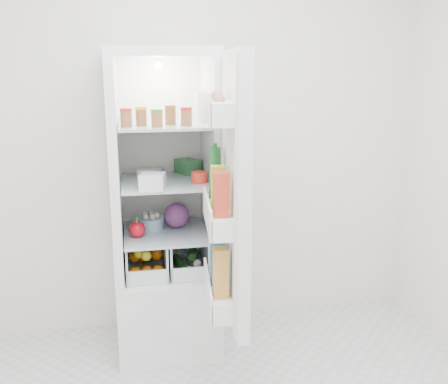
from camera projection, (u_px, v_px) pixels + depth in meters
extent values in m
cube|color=silver|center=(191.00, 131.00, 3.17)|extent=(3.00, 0.02, 2.60)
cube|color=silver|center=(168.00, 306.00, 3.11)|extent=(0.60, 0.60, 0.50)
cube|color=silver|center=(160.00, 52.00, 2.74)|extent=(0.60, 0.60, 0.05)
cube|color=silver|center=(160.00, 160.00, 3.16)|extent=(0.60, 0.05, 1.25)
cube|color=silver|center=(115.00, 170.00, 2.85)|extent=(0.05, 0.60, 1.25)
cube|color=silver|center=(210.00, 167.00, 2.95)|extent=(0.05, 0.60, 1.25)
cube|color=white|center=(161.00, 161.00, 3.13)|extent=(0.50, 0.01, 1.25)
sphere|color=white|center=(158.00, 65.00, 2.95)|extent=(0.05, 0.05, 0.05)
cube|color=#A2B3BE|center=(166.00, 233.00, 2.96)|extent=(0.49, 0.53, 0.01)
cube|color=#A2B3BE|center=(164.00, 182.00, 2.89)|extent=(0.49, 0.53, 0.02)
cube|color=#A2B3BE|center=(163.00, 125.00, 2.81)|extent=(0.49, 0.53, 0.02)
cylinder|color=#B21919|center=(126.00, 119.00, 2.63)|extent=(0.06, 0.06, 0.08)
cylinder|color=gold|center=(141.00, 118.00, 2.70)|extent=(0.06, 0.06, 0.08)
cylinder|color=#267226|center=(157.00, 119.00, 2.63)|extent=(0.06, 0.06, 0.08)
cylinder|color=brown|center=(170.00, 117.00, 2.74)|extent=(0.06, 0.06, 0.08)
cylinder|color=#B21919|center=(186.00, 118.00, 2.69)|extent=(0.06, 0.06, 0.08)
cylinder|color=white|center=(200.00, 108.00, 2.84)|extent=(0.06, 0.06, 0.16)
cube|color=silver|center=(153.00, 181.00, 2.68)|extent=(0.16, 0.16, 0.08)
cylinder|color=red|center=(199.00, 177.00, 2.83)|extent=(0.10, 0.10, 0.06)
cube|color=silver|center=(150.00, 172.00, 3.05)|extent=(0.16, 0.13, 0.04)
cube|color=#387C44|center=(188.00, 167.00, 3.08)|extent=(0.16, 0.18, 0.09)
sphere|color=#541C4C|center=(177.00, 215.00, 3.02)|extent=(0.15, 0.15, 0.15)
sphere|color=red|center=(137.00, 230.00, 2.85)|extent=(0.09, 0.09, 0.09)
cylinder|color=#8EBED4|center=(151.00, 223.00, 3.00)|extent=(0.20, 0.20, 0.07)
sphere|color=orange|center=(136.00, 273.00, 2.86)|extent=(0.07, 0.07, 0.07)
sphere|color=orange|center=(147.00, 272.00, 2.87)|extent=(0.07, 0.07, 0.07)
sphere|color=orange|center=(158.00, 271.00, 2.89)|extent=(0.07, 0.07, 0.07)
sphere|color=orange|center=(135.00, 256.00, 2.96)|extent=(0.07, 0.07, 0.07)
sphere|color=orange|center=(146.00, 255.00, 2.97)|extent=(0.07, 0.07, 0.07)
sphere|color=orange|center=(157.00, 255.00, 2.99)|extent=(0.07, 0.07, 0.07)
sphere|color=orange|center=(141.00, 257.00, 3.10)|extent=(0.07, 0.07, 0.07)
sphere|color=yellow|center=(139.00, 254.00, 2.90)|extent=(0.06, 0.06, 0.06)
sphere|color=yellow|center=(150.00, 247.00, 3.02)|extent=(0.06, 0.06, 0.06)
sphere|color=yellow|center=(146.00, 256.00, 2.87)|extent=(0.06, 0.06, 0.06)
cylinder|color=#1D4B19|center=(180.00, 263.00, 3.03)|extent=(0.09, 0.21, 0.05)
cylinder|color=#1D4B19|center=(192.00, 252.00, 3.08)|extent=(0.08, 0.21, 0.05)
sphere|color=white|center=(189.00, 270.00, 2.92)|extent=(0.05, 0.05, 0.05)
sphere|color=white|center=(197.00, 264.00, 2.94)|extent=(0.05, 0.05, 0.05)
cube|color=silver|center=(236.00, 190.00, 2.38)|extent=(0.11, 0.60, 1.30)
cube|color=white|center=(229.00, 190.00, 2.37)|extent=(0.06, 0.56, 1.26)
cube|color=white|center=(218.00, 111.00, 2.28)|extent=(0.15, 0.51, 0.10)
cube|color=white|center=(219.00, 216.00, 2.40)|extent=(0.15, 0.51, 0.10)
cube|color=white|center=(219.00, 292.00, 2.50)|extent=(0.15, 0.51, 0.10)
sphere|color=#9E6347|center=(220.00, 99.00, 2.15)|extent=(0.05, 0.05, 0.05)
sphere|color=#9E6347|center=(218.00, 98.00, 2.23)|extent=(0.05, 0.05, 0.05)
sphere|color=#9E6347|center=(217.00, 97.00, 2.30)|extent=(0.05, 0.05, 0.05)
sphere|color=#9E6347|center=(215.00, 96.00, 2.38)|extent=(0.05, 0.05, 0.05)
cylinder|color=#175224|center=(215.00, 173.00, 2.50)|extent=(0.06, 0.06, 0.26)
cube|color=gold|center=(218.00, 187.00, 2.33)|extent=(0.07, 0.07, 0.20)
cube|color=red|center=(221.00, 195.00, 2.19)|extent=(0.07, 0.07, 0.20)
cube|color=white|center=(215.00, 250.00, 2.60)|extent=(0.08, 0.08, 0.24)
cube|color=#2786C4|center=(218.00, 260.00, 2.45)|extent=(0.08, 0.08, 0.24)
cube|color=gold|center=(221.00, 273.00, 2.31)|extent=(0.08, 0.08, 0.24)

